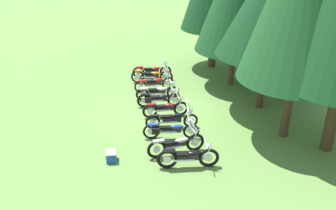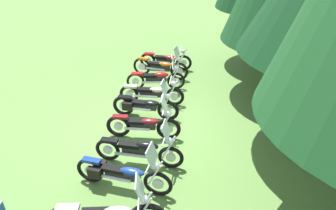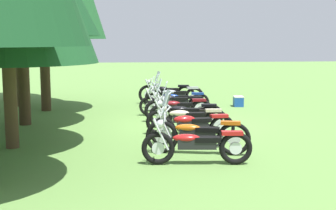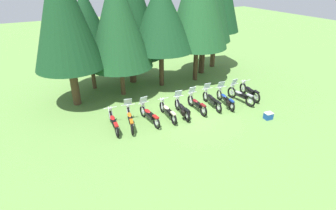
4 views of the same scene
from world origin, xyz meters
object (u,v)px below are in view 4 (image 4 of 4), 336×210
motorcycle_2 (149,115)px  pine_tree_2 (117,18)px  motorcycle_3 (168,111)px  pine_tree_0 (62,12)px  motorcycle_1 (130,119)px  motorcycle_7 (226,99)px  motorcycle_9 (249,91)px  pine_tree_3 (129,5)px  motorcycle_0 (114,122)px  pine_tree_4 (161,15)px  motorcycle_6 (212,100)px  motorcycle_4 (182,109)px  picnic_cooler (268,116)px  motorcycle_5 (197,104)px  pine_tree_1 (87,26)px  motorcycle_8 (241,95)px

motorcycle_2 → pine_tree_2: (-0.02, 4.35, 4.60)m
motorcycle_3 → pine_tree_0: size_ratio=0.26×
motorcycle_1 → motorcycle_7: bearing=-79.8°
motorcycle_3 → motorcycle_9: size_ratio=1.00×
pine_tree_2 → pine_tree_3: pine_tree_3 is taller
motorcycle_9 → motorcycle_0: bearing=96.6°
motorcycle_2 → pine_tree_4: (3.09, 4.65, 4.54)m
pine_tree_2 → motorcycle_6: bearing=-45.5°
motorcycle_4 → motorcycle_9: (5.24, 0.07, 0.01)m
motorcycle_3 → pine_tree_4: size_ratio=0.31×
motorcycle_6 → pine_tree_4: 6.62m
motorcycle_4 → motorcycle_6: 2.25m
motorcycle_0 → motorcycle_3: size_ratio=1.01×
motorcycle_2 → picnic_cooler: bearing=-120.0°
motorcycle_0 → pine_tree_2: (1.97, 4.14, 4.64)m
motorcycle_5 → pine_tree_0: bearing=56.7°
motorcycle_1 → pine_tree_2: 6.38m
picnic_cooler → pine_tree_1: bearing=130.0°
motorcycle_0 → motorcycle_4: 4.04m
motorcycle_8 → motorcycle_9: (0.95, 0.20, -0.00)m
motorcycle_0 → pine_tree_1: bearing=1.5°
motorcycle_3 → motorcycle_8: motorcycle_8 is taller
motorcycle_1 → pine_tree_2: (1.09, 4.28, 4.59)m
motorcycle_2 → picnic_cooler: (6.22, -2.85, -0.27)m
motorcycle_2 → pine_tree_0: size_ratio=0.25×
motorcycle_4 → pine_tree_3: bearing=13.0°
motorcycle_4 → pine_tree_1: 8.47m
motorcycle_6 → motorcycle_9: motorcycle_6 is taller
motorcycle_1 → motorcycle_2: motorcycle_1 is taller
motorcycle_1 → motorcycle_2: 1.11m
motorcycle_6 → pine_tree_3: pine_tree_3 is taller
pine_tree_1 → pine_tree_2: pine_tree_2 is taller
motorcycle_1 → picnic_cooler: bearing=-97.9°
motorcycle_8 → motorcycle_3: bearing=80.9°
motorcycle_3 → pine_tree_2: size_ratio=0.28×
motorcycle_0 → pine_tree_0: pine_tree_0 is taller
motorcycle_5 → motorcycle_8: bearing=-93.3°
motorcycle_4 → motorcycle_6: motorcycle_4 is taller
motorcycle_6 → motorcycle_0: bearing=94.6°
motorcycle_4 → motorcycle_6: size_ratio=0.94×
motorcycle_0 → picnic_cooler: motorcycle_0 is taller
pine_tree_1 → pine_tree_3: (2.96, -0.09, 1.14)m
motorcycle_3 → picnic_cooler: (5.08, -2.80, -0.23)m
motorcycle_2 → motorcycle_5: size_ratio=1.02×
pine_tree_1 → pine_tree_2: 2.58m
motorcycle_3 → pine_tree_4: bearing=-19.6°
motorcycle_4 → motorcycle_9: motorcycle_4 is taller
motorcycle_5 → pine_tree_4: pine_tree_4 is taller
motorcycle_8 → pine_tree_4: size_ratio=0.32×
motorcycle_6 → pine_tree_0: (-7.41, 4.30, 5.20)m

